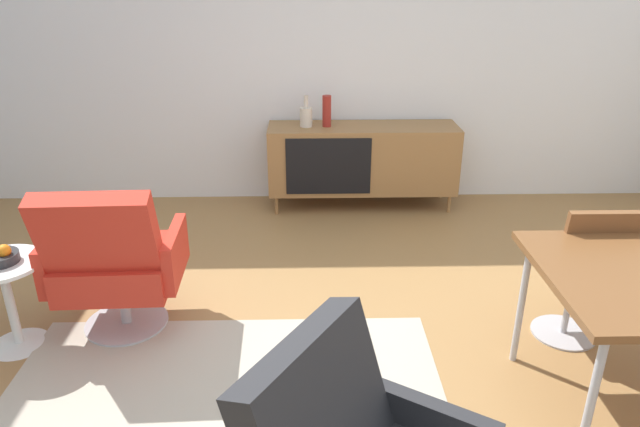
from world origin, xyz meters
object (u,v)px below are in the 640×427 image
Objects in this scene: dining_chair_back_left at (582,267)px; vase_sculptural_dark at (306,116)px; vase_cobalt at (327,111)px; side_table_round at (8,295)px; lounge_chair_red at (113,259)px; sideboard at (362,158)px.

vase_sculptural_dark is at bearing 126.02° from dining_chair_back_left.
side_table_round is at bearing -131.92° from vase_cobalt.
side_table_round is (-1.80, -2.00, -0.53)m from vase_cobalt.
vase_cobalt reaches higher than lounge_chair_red.
sideboard is at bearing -0.23° from vase_sculptural_dark.
vase_cobalt is 0.50× the size of side_table_round.
sideboard is at bearing 43.56° from side_table_round.
lounge_chair_red is 0.58m from side_table_round.
vase_cobalt is 2.45m from dining_chair_back_left.
vase_cobalt reaches higher than sideboard.
sideboard is 1.87× the size of dining_chair_back_left.
dining_chair_back_left is at bearing -63.77° from sideboard.
vase_sculptural_dark is at bearing 180.00° from vase_cobalt.
sideboard is at bearing -0.35° from vase_cobalt.
dining_chair_back_left is 1.65× the size of side_table_round.
lounge_chair_red is at bearing -129.56° from sideboard.
vase_sculptural_dark reaches higher than dining_chair_back_left.
dining_chair_back_left reaches higher than side_table_round.
vase_sculptural_dark is (-0.48, 0.00, 0.37)m from sideboard.
vase_cobalt is (-0.31, 0.00, 0.41)m from sideboard.
dining_chair_back_left is (1.00, -2.03, 0.03)m from sideboard.
dining_chair_back_left is at bearing -0.61° from side_table_round.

